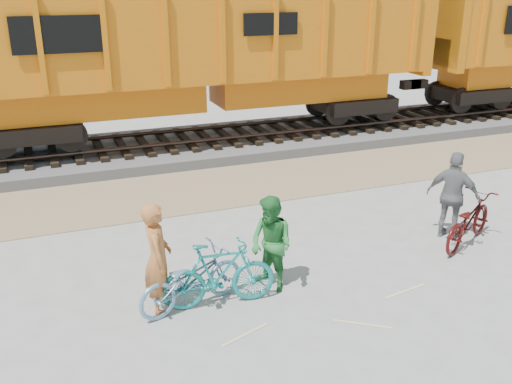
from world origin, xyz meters
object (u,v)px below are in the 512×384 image
hopper_car_center (207,51)px  person_solo (158,258)px  bicycle_teal (219,274)px  person_man (271,244)px  person_woman (453,196)px  bicycle_maroon (468,221)px  bicycle_blue (191,279)px

hopper_car_center → person_solo: (-3.43, -8.63, -2.08)m
bicycle_teal → person_man: person_man is taller
hopper_car_center → person_woman: bearing=-71.4°
hopper_car_center → person_solo: bearing=-111.7°
hopper_car_center → person_woman: 8.77m
bicycle_teal → bicycle_maroon: size_ratio=0.96×
bicycle_blue → person_woman: (5.65, 0.66, 0.42)m
bicycle_teal → person_solo: person_solo is taller
person_solo → person_woman: (6.15, 0.56, -0.01)m
person_woman → person_man: bearing=62.1°
bicycle_blue → person_woman: person_woman is taller
bicycle_maroon → person_man: 4.34m
bicycle_teal → bicycle_maroon: bicycle_teal is taller
bicycle_maroon → person_man: bearing=65.0°
person_solo → bicycle_maroon: bearing=-79.8°
bicycle_maroon → person_man: person_man is taller
bicycle_teal → person_woman: bearing=-76.0°
bicycle_blue → person_man: (1.42, 0.08, 0.34)m
person_man → person_solo: bearing=-115.1°
bicycle_teal → person_man: size_ratio=1.12×
bicycle_teal → person_solo: size_ratio=1.02×
person_man → person_woman: (4.23, 0.59, 0.08)m
bicycle_blue → bicycle_maroon: 5.75m
bicycle_blue → bicycle_teal: 0.45m
bicycle_blue → person_man: person_man is taller
bicycle_maroon → bicycle_blue: bearing=65.1°
person_solo → person_woman: size_ratio=1.01×
hopper_car_center → bicycle_maroon: 9.27m
bicycle_blue → bicycle_maroon: (5.75, 0.26, 0.02)m
bicycle_teal → person_man: (1.00, 0.20, 0.27)m
person_man → person_woman: bearing=73.5°
bicycle_blue → hopper_car_center: bearing=-34.8°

